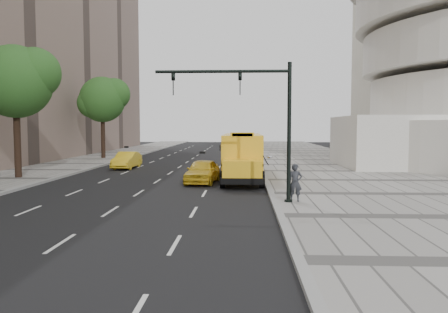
{
  "coord_description": "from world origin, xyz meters",
  "views": [
    {
      "loc": [
        4.54,
        -27.83,
        3.57
      ],
      "look_at": [
        3.5,
        -4.0,
        1.9
      ],
      "focal_mm": 35.0,
      "sensor_mm": 36.0,
      "label": 1
    }
  ],
  "objects_px": {
    "taxi_near": "(202,171)",
    "traffic_signal": "(258,114)",
    "pedestrian": "(295,183)",
    "taxi_far": "(127,160)",
    "tree_b": "(17,81)",
    "tree_c": "(103,99)",
    "school_bus": "(242,152)"
  },
  "relations": [
    {
      "from": "pedestrian",
      "to": "taxi_near",
      "type": "bearing_deg",
      "value": 126.14
    },
    {
      "from": "tree_b",
      "to": "tree_c",
      "type": "xyz_separation_m",
      "value": [
        0.0,
        17.83,
        -0.1
      ]
    },
    {
      "from": "tree_c",
      "to": "pedestrian",
      "type": "bearing_deg",
      "value": -56.86
    },
    {
      "from": "taxi_near",
      "to": "pedestrian",
      "type": "height_order",
      "value": "pedestrian"
    },
    {
      "from": "school_bus",
      "to": "pedestrian",
      "type": "height_order",
      "value": "school_bus"
    },
    {
      "from": "taxi_far",
      "to": "traffic_signal",
      "type": "height_order",
      "value": "traffic_signal"
    },
    {
      "from": "tree_c",
      "to": "school_bus",
      "type": "xyz_separation_m",
      "value": [
        14.91,
        -16.42,
        -4.67
      ]
    },
    {
      "from": "tree_c",
      "to": "pedestrian",
      "type": "height_order",
      "value": "tree_c"
    },
    {
      "from": "taxi_near",
      "to": "pedestrian",
      "type": "xyz_separation_m",
      "value": [
        4.91,
        -7.43,
        0.27
      ]
    },
    {
      "from": "tree_c",
      "to": "taxi_near",
      "type": "distance_m",
      "value": 23.47
    },
    {
      "from": "taxi_near",
      "to": "taxi_far",
      "type": "xyz_separation_m",
      "value": [
        -7.24,
        9.04,
        -0.04
      ]
    },
    {
      "from": "tree_b",
      "to": "taxi_near",
      "type": "height_order",
      "value": "tree_b"
    },
    {
      "from": "tree_c",
      "to": "taxi_far",
      "type": "xyz_separation_m",
      "value": [
        5.16,
        -10.06,
        -5.73
      ]
    },
    {
      "from": "pedestrian",
      "to": "tree_c",
      "type": "bearing_deg",
      "value": 125.81
    },
    {
      "from": "tree_b",
      "to": "school_bus",
      "type": "bearing_deg",
      "value": 5.38
    },
    {
      "from": "school_bus",
      "to": "taxi_far",
      "type": "bearing_deg",
      "value": 146.86
    },
    {
      "from": "tree_c",
      "to": "tree_b",
      "type": "bearing_deg",
      "value": -90.0
    },
    {
      "from": "pedestrian",
      "to": "traffic_signal",
      "type": "relative_size",
      "value": 0.27
    },
    {
      "from": "taxi_near",
      "to": "traffic_signal",
      "type": "xyz_separation_m",
      "value": [
        3.19,
        -7.52,
        3.35
      ]
    },
    {
      "from": "tree_b",
      "to": "tree_c",
      "type": "relative_size",
      "value": 1.01
    },
    {
      "from": "taxi_far",
      "to": "pedestrian",
      "type": "relative_size",
      "value": 2.48
    },
    {
      "from": "taxi_near",
      "to": "taxi_far",
      "type": "bearing_deg",
      "value": 134.75
    },
    {
      "from": "taxi_near",
      "to": "tree_b",
      "type": "bearing_deg",
      "value": -179.8
    },
    {
      "from": "tree_b",
      "to": "pedestrian",
      "type": "bearing_deg",
      "value": -26.67
    },
    {
      "from": "school_bus",
      "to": "tree_c",
      "type": "bearing_deg",
      "value": 132.23
    },
    {
      "from": "tree_c",
      "to": "pedestrian",
      "type": "distance_m",
      "value": 32.14
    },
    {
      "from": "tree_b",
      "to": "taxi_near",
      "type": "xyz_separation_m",
      "value": [
        12.41,
        -1.27,
        -5.79
      ]
    },
    {
      "from": "school_bus",
      "to": "taxi_far",
      "type": "distance_m",
      "value": 11.69
    },
    {
      "from": "taxi_near",
      "to": "pedestrian",
      "type": "relative_size",
      "value": 2.53
    },
    {
      "from": "taxi_near",
      "to": "pedestrian",
      "type": "bearing_deg",
      "value": -50.5
    },
    {
      "from": "taxi_near",
      "to": "taxi_far",
      "type": "distance_m",
      "value": 11.58
    },
    {
      "from": "school_bus",
      "to": "pedestrian",
      "type": "relative_size",
      "value": 6.73
    }
  ]
}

